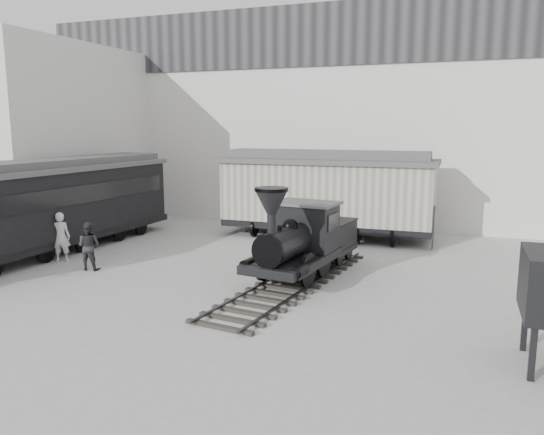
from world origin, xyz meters
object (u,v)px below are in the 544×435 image
at_px(visitor_a, 61,237).
at_px(visitor_b, 89,246).
at_px(passenger_coach, 52,205).
at_px(boxcar, 327,192).
at_px(locomotive, 301,244).

height_order(visitor_a, visitor_b, visitor_a).
bearing_deg(passenger_coach, boxcar, 38.55).
bearing_deg(visitor_b, locomotive, -177.28).
bearing_deg(passenger_coach, visitor_b, -25.12).
height_order(boxcar, passenger_coach, boxcar).
bearing_deg(visitor_b, passenger_coach, -37.48).
relative_size(passenger_coach, visitor_a, 6.96).
distance_m(locomotive, visitor_a, 9.30).
relative_size(locomotive, visitor_a, 4.91).
xyz_separation_m(passenger_coach, visitor_b, (3.13, -1.73, -1.06)).
bearing_deg(passenger_coach, locomotive, 2.54).
distance_m(locomotive, visitor_b, 7.64).
xyz_separation_m(boxcar, passenger_coach, (-9.68, -6.71, -0.17)).
distance_m(boxcar, passenger_coach, 11.78).
xyz_separation_m(locomotive, visitor_a, (-9.26, -0.88, -0.24)).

